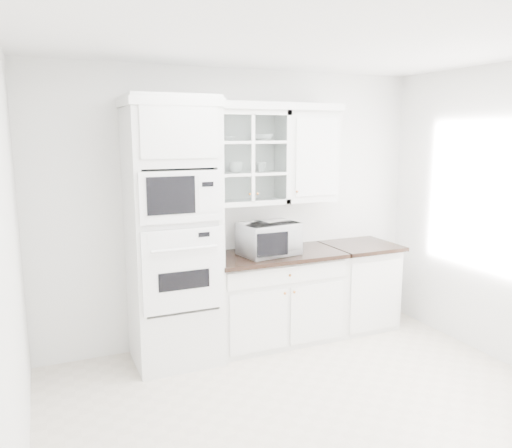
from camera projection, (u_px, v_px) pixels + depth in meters
name	position (u px, v px, depth m)	size (l,w,h in m)	color
ground	(325.00, 418.00, 3.68)	(4.00, 3.50, 0.01)	beige
room_shell	(301.00, 174.00, 3.75)	(4.00, 3.50, 2.70)	white
oven_column	(173.00, 233.00, 4.45)	(0.76, 0.68, 2.40)	white
base_cabinet_run	(275.00, 297.00, 5.02)	(1.32, 0.67, 0.92)	white
extra_base_cabinet	(358.00, 285.00, 5.41)	(0.72, 0.67, 0.92)	white
upper_cabinet_glass	(246.00, 158.00, 4.80)	(0.80, 0.33, 0.90)	white
upper_cabinet_solid	(308.00, 156.00, 5.06)	(0.55, 0.33, 0.90)	white
crown_molding	(237.00, 106.00, 4.64)	(2.14, 0.38, 0.07)	white
countertop_microwave	(268.00, 238.00, 4.84)	(0.54, 0.45, 0.31)	white
bowl_a	(225.00, 139.00, 4.67)	(0.19, 0.19, 0.05)	white
bowl_b	(263.00, 137.00, 4.84)	(0.20, 0.20, 0.06)	white
cup_a	(236.00, 167.00, 4.78)	(0.13, 0.13, 0.10)	white
cup_b	(261.00, 167.00, 4.89)	(0.10, 0.10, 0.09)	white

